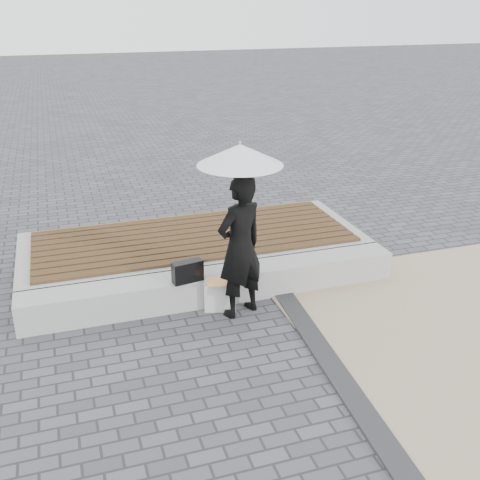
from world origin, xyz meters
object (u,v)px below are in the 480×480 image
parasol (240,155)px  seating_ledge (216,285)px  handbag (188,272)px  canvas_tote (220,295)px  woman (240,247)px

parasol → seating_ledge: bearing=112.5°
handbag → canvas_tote: bearing=-29.4°
woman → handbag: 0.76m
seating_ledge → canvas_tote: 0.30m
parasol → canvas_tote: parasol is taller
handbag → parasol: bearing=-35.3°
woman → canvas_tote: bearing=-56.9°
woman → seating_ledge: bearing=-90.0°
woman → parasol: size_ratio=1.42×
woman → parasol: 1.14m
canvas_tote → woman: bearing=-16.0°
woman → canvas_tote: size_ratio=4.38×
woman → canvas_tote: woman is taller
parasol → handbag: 1.65m
woman → handbag: (-0.60, 0.28, -0.37)m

